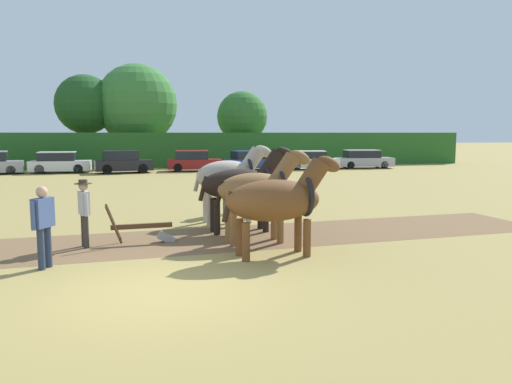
{
  "coord_description": "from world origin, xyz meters",
  "views": [
    {
      "loc": [
        -0.27,
        -8.78,
        2.81
      ],
      "look_at": [
        3.04,
        5.24,
        1.1
      ],
      "focal_mm": 35.0,
      "sensor_mm": 36.0,
      "label": 1
    }
  ],
  "objects_px": {
    "draft_horse_trail_right": "(230,176)",
    "farmer_onlooker_left": "(43,221)",
    "parked_car_end_right": "(363,159)",
    "draft_horse_lead_left": "(278,200)",
    "plow": "(147,231)",
    "parked_car_far_right": "(311,160)",
    "farmer_at_plow": "(84,208)",
    "parked_car_center": "(123,162)",
    "parked_car_right": "(251,161)",
    "draft_horse_trail_left": "(244,184)",
    "parked_car_center_right": "(194,161)",
    "tree_center": "(242,117)",
    "parked_car_center_left": "(60,163)",
    "farmer_beside_team": "(225,186)",
    "draft_horse_lead_right": "(259,189)",
    "tree_left": "(85,105)",
    "tree_center_left": "(137,104)"
  },
  "relations": [
    {
      "from": "parked_car_center_left",
      "to": "parked_car_center",
      "type": "xyz_separation_m",
      "value": [
        4.35,
        -1.03,
        0.04
      ]
    },
    {
      "from": "draft_horse_trail_right",
      "to": "draft_horse_lead_left",
      "type": "bearing_deg",
      "value": -89.89
    },
    {
      "from": "parked_car_right",
      "to": "parked_car_far_right",
      "type": "height_order",
      "value": "parked_car_right"
    },
    {
      "from": "draft_horse_trail_left",
      "to": "farmer_at_plow",
      "type": "relative_size",
      "value": 1.73
    },
    {
      "from": "draft_horse_lead_right",
      "to": "farmer_at_plow",
      "type": "relative_size",
      "value": 1.57
    },
    {
      "from": "draft_horse_lead_left",
      "to": "plow",
      "type": "height_order",
      "value": "draft_horse_lead_left"
    },
    {
      "from": "plow",
      "to": "parked_car_center_left",
      "type": "relative_size",
      "value": 0.43
    },
    {
      "from": "tree_center",
      "to": "parked_car_right",
      "type": "distance_m",
      "value": 7.87
    },
    {
      "from": "draft_horse_trail_left",
      "to": "parked_car_center",
      "type": "xyz_separation_m",
      "value": [
        -3.97,
        22.66,
        -0.61
      ]
    },
    {
      "from": "draft_horse_lead_left",
      "to": "farmer_onlooker_left",
      "type": "xyz_separation_m",
      "value": [
        -5.01,
        0.08,
        -0.29
      ]
    },
    {
      "from": "draft_horse_lead_right",
      "to": "parked_car_far_right",
      "type": "height_order",
      "value": "draft_horse_lead_right"
    },
    {
      "from": "farmer_at_plow",
      "to": "parked_car_far_right",
      "type": "distance_m",
      "value": 27.87
    },
    {
      "from": "farmer_beside_team",
      "to": "parked_car_right",
      "type": "distance_m",
      "value": 21.13
    },
    {
      "from": "parked_car_center_left",
      "to": "parked_car_right",
      "type": "distance_m",
      "value": 13.83
    },
    {
      "from": "tree_center",
      "to": "draft_horse_lead_left",
      "type": "relative_size",
      "value": 2.24
    },
    {
      "from": "farmer_beside_team",
      "to": "parked_car_center",
      "type": "relative_size",
      "value": 0.41
    },
    {
      "from": "tree_center",
      "to": "parked_car_center",
      "type": "distance_m",
      "value": 13.32
    },
    {
      "from": "farmer_at_plow",
      "to": "farmer_beside_team",
      "type": "height_order",
      "value": "farmer_beside_team"
    },
    {
      "from": "parked_car_end_right",
      "to": "draft_horse_lead_right",
      "type": "bearing_deg",
      "value": -113.6
    },
    {
      "from": "farmer_onlooker_left",
      "to": "parked_car_center",
      "type": "bearing_deg",
      "value": 116.09
    },
    {
      "from": "draft_horse_lead_right",
      "to": "draft_horse_trail_right",
      "type": "xyz_separation_m",
      "value": [
        -0.2,
        2.97,
        0.1
      ]
    },
    {
      "from": "draft_horse_trail_right",
      "to": "parked_car_far_right",
      "type": "height_order",
      "value": "draft_horse_trail_right"
    },
    {
      "from": "parked_car_far_right",
      "to": "draft_horse_trail_right",
      "type": "bearing_deg",
      "value": -104.17
    },
    {
      "from": "tree_center",
      "to": "parked_car_center_left",
      "type": "distance_m",
      "value": 16.45
    },
    {
      "from": "parked_car_end_right",
      "to": "draft_horse_lead_left",
      "type": "bearing_deg",
      "value": -112.01
    },
    {
      "from": "farmer_at_plow",
      "to": "parked_car_center_right",
      "type": "distance_m",
      "value": 24.89
    },
    {
      "from": "draft_horse_lead_right",
      "to": "farmer_onlooker_left",
      "type": "xyz_separation_m",
      "value": [
        -4.92,
        -1.41,
        -0.37
      ]
    },
    {
      "from": "draft_horse_trail_right",
      "to": "plow",
      "type": "distance_m",
      "value": 3.72
    },
    {
      "from": "tree_center",
      "to": "draft_horse_lead_right",
      "type": "distance_m",
      "value": 32.63
    },
    {
      "from": "draft_horse_trail_left",
      "to": "parked_car_center_left",
      "type": "distance_m",
      "value": 25.12
    },
    {
      "from": "tree_center",
      "to": "parked_car_end_right",
      "type": "distance_m",
      "value": 11.64
    },
    {
      "from": "draft_horse_trail_right",
      "to": "farmer_onlooker_left",
      "type": "xyz_separation_m",
      "value": [
        -4.72,
        -4.38,
        -0.46
      ]
    },
    {
      "from": "parked_car_center_right",
      "to": "parked_car_center",
      "type": "bearing_deg",
      "value": -167.66
    },
    {
      "from": "parked_car_center_left",
      "to": "parked_car_end_right",
      "type": "xyz_separation_m",
      "value": [
        23.08,
        -0.39,
        -0.02
      ]
    },
    {
      "from": "draft_horse_trail_left",
      "to": "farmer_at_plow",
      "type": "distance_m",
      "value": 4.36
    },
    {
      "from": "tree_left",
      "to": "tree_center",
      "type": "bearing_deg",
      "value": -1.49
    },
    {
      "from": "parked_car_center_left",
      "to": "farmer_beside_team",
      "type": "bearing_deg",
      "value": -67.37
    },
    {
      "from": "farmer_onlooker_left",
      "to": "parked_car_center",
      "type": "relative_size",
      "value": 0.42
    },
    {
      "from": "tree_left",
      "to": "parked_car_end_right",
      "type": "height_order",
      "value": "tree_left"
    },
    {
      "from": "farmer_at_plow",
      "to": "parked_car_far_right",
      "type": "relative_size",
      "value": 0.38
    },
    {
      "from": "tree_center_left",
      "to": "parked_car_center",
      "type": "distance_m",
      "value": 9.5
    },
    {
      "from": "plow",
      "to": "parked_car_far_right",
      "type": "relative_size",
      "value": 0.4
    },
    {
      "from": "draft_horse_lead_left",
      "to": "farmer_at_plow",
      "type": "xyz_separation_m",
      "value": [
        -4.4,
        1.93,
        -0.32
      ]
    },
    {
      "from": "tree_center",
      "to": "tree_left",
      "type": "bearing_deg",
      "value": 178.51
    },
    {
      "from": "draft_horse_trail_left",
      "to": "parked_car_right",
      "type": "xyz_separation_m",
      "value": [
        5.5,
        23.44,
        -0.67
      ]
    },
    {
      "from": "farmer_beside_team",
      "to": "farmer_onlooker_left",
      "type": "relative_size",
      "value": 0.99
    },
    {
      "from": "parked_car_center",
      "to": "parked_car_end_right",
      "type": "distance_m",
      "value": 18.75
    },
    {
      "from": "draft_horse_lead_left",
      "to": "draft_horse_trail_right",
      "type": "relative_size",
      "value": 1.11
    },
    {
      "from": "tree_center",
      "to": "farmer_onlooker_left",
      "type": "relative_size",
      "value": 3.79
    },
    {
      "from": "farmer_at_plow",
      "to": "farmer_onlooker_left",
      "type": "xyz_separation_m",
      "value": [
        -0.62,
        -1.86,
        0.03
      ]
    }
  ]
}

